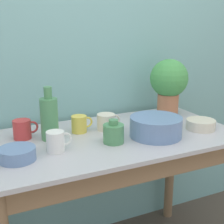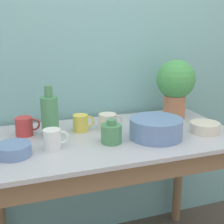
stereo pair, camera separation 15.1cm
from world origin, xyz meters
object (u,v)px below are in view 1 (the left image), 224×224
object	(u,v)px
bottle_tall	(49,118)
mug_yellow	(80,124)
mug_white	(56,141)
bowl_small_cream	(201,124)
mug_cream	(106,122)
bottle_short	(114,133)
potted_plant	(169,83)
bowl_wash_large	(156,127)
bowl_small_blue	(17,154)
mug_red	(23,129)

from	to	relation	value
bottle_tall	mug_yellow	size ratio (longest dim) A/B	2.29
mug_white	bowl_small_cream	world-z (taller)	mug_white
mug_cream	bottle_short	bearing A→B (deg)	-103.97
mug_yellow	bottle_tall	bearing A→B (deg)	-167.74
mug_white	potted_plant	bearing A→B (deg)	17.62
potted_plant	bottle_tall	bearing A→B (deg)	-173.92
bottle_tall	mug_yellow	xyz separation A→B (m)	(0.16, 0.03, -0.06)
bowl_wash_large	bowl_small_cream	distance (m)	0.27
mug_white	bowl_small_blue	world-z (taller)	mug_white
mug_yellow	bowl_small_cream	xyz separation A→B (m)	(0.59, -0.22, -0.02)
bottle_tall	bowl_small_blue	size ratio (longest dim) A/B	1.70
bowl_wash_large	mug_white	world-z (taller)	bowl_wash_large
mug_white	mug_red	world-z (taller)	mug_red
mug_red	mug_yellow	world-z (taller)	mug_red
mug_cream	bowl_small_blue	bearing A→B (deg)	-158.34
bowl_wash_large	bowl_small_blue	world-z (taller)	bowl_wash_large
mug_cream	bowl_small_blue	xyz separation A→B (m)	(-0.48, -0.19, -0.02)
potted_plant	bowl_small_cream	xyz separation A→B (m)	(0.02, -0.27, -0.18)
potted_plant	mug_cream	xyz separation A→B (m)	(-0.43, -0.07, -0.16)
bottle_tall	mug_cream	xyz separation A→B (m)	(0.30, 0.01, -0.06)
mug_white	bowl_small_blue	bearing A→B (deg)	-172.71
potted_plant	mug_white	distance (m)	0.79
mug_white	mug_red	bearing A→B (deg)	114.82
potted_plant	bowl_wash_large	xyz separation A→B (m)	(-0.25, -0.26, -0.15)
mug_red	mug_yellow	xyz separation A→B (m)	(0.28, -0.03, -0.00)
bowl_wash_large	mug_red	distance (m)	0.64
bowl_wash_large	bottle_tall	distance (m)	0.51
bottle_short	bowl_small_blue	world-z (taller)	bottle_short
mug_white	mug_yellow	distance (m)	0.26
mug_white	mug_cream	size ratio (longest dim) A/B	0.90
potted_plant	bowl_small_blue	xyz separation A→B (m)	(-0.91, -0.26, -0.18)
mug_white	bowl_small_blue	xyz separation A→B (m)	(-0.17, -0.02, -0.02)
bottle_tall	bottle_short	size ratio (longest dim) A/B	2.29
bowl_wash_large	mug_yellow	xyz separation A→B (m)	(-0.32, 0.22, -0.01)
mug_cream	mug_yellow	bearing A→B (deg)	170.43
bottle_short	mug_white	bearing A→B (deg)	177.20
mug_white	mug_cream	xyz separation A→B (m)	(0.31, 0.17, -0.00)
potted_plant	mug_cream	size ratio (longest dim) A/B	2.68
mug_cream	bowl_small_blue	world-z (taller)	mug_cream
potted_plant	bottle_short	size ratio (longest dim) A/B	3.04
mug_cream	mug_yellow	distance (m)	0.14
mug_yellow	bowl_small_blue	size ratio (longest dim) A/B	0.74
potted_plant	bowl_small_cream	bearing A→B (deg)	-84.90
bowl_wash_large	bottle_short	bearing A→B (deg)	177.48
bowl_small_cream	mug_red	bearing A→B (deg)	163.68
bowl_wash_large	bottle_tall	bearing A→B (deg)	159.27
potted_plant	bowl_wash_large	distance (m)	0.39
bottle_short	mug_white	xyz separation A→B (m)	(-0.27, 0.01, -0.00)
bottle_short	bowl_small_cream	xyz separation A→B (m)	(0.50, -0.02, -0.02)
bowl_small_cream	mug_white	bearing A→B (deg)	177.62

